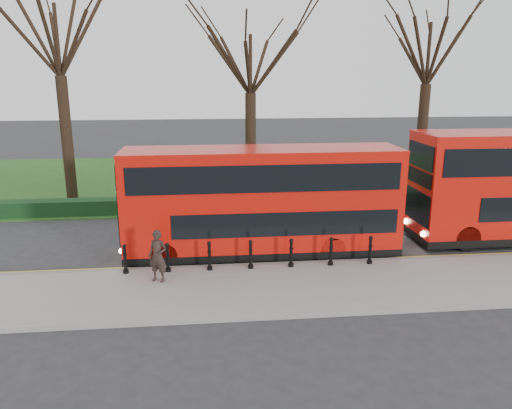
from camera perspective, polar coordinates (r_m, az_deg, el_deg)
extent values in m
plane|color=#28282B|center=(19.20, -3.77, -6.27)|extent=(120.00, 120.00, 0.00)
cube|color=gray|center=(16.40, -3.35, -9.78)|extent=(60.00, 4.00, 0.15)
cube|color=slate|center=(18.24, -3.65, -7.17)|extent=(60.00, 0.25, 0.16)
cube|color=#214E1A|center=(33.62, -4.80, 2.99)|extent=(60.00, 18.00, 0.06)
cube|color=black|center=(25.55, -4.40, 0.05)|extent=(60.00, 0.90, 0.80)
cube|color=yellow|center=(18.54, -3.68, -7.03)|extent=(60.00, 0.10, 0.01)
cube|color=yellow|center=(18.73, -3.71, -6.80)|extent=(60.00, 0.10, 0.01)
cylinder|color=black|center=(29.08, -20.79, 6.92)|extent=(0.60, 0.60, 6.75)
cylinder|color=black|center=(28.31, -0.61, 6.73)|extent=(0.60, 0.60, 5.82)
cylinder|color=black|center=(30.85, 18.36, 7.08)|extent=(0.60, 0.60, 6.28)
cylinder|color=black|center=(17.92, -14.74, -6.09)|extent=(0.15, 0.15, 1.00)
cylinder|color=black|center=(17.75, -10.07, -6.03)|extent=(0.15, 0.15, 1.00)
cylinder|color=black|center=(17.69, -5.34, -5.92)|extent=(0.15, 0.15, 1.00)
cylinder|color=black|center=(17.76, -0.62, -5.77)|extent=(0.15, 0.15, 1.00)
cylinder|color=black|center=(17.94, 4.04, -5.59)|extent=(0.15, 0.15, 1.00)
cylinder|color=black|center=(18.24, 8.56, -5.38)|extent=(0.15, 0.15, 1.00)
cylinder|color=black|center=(18.65, 12.92, -5.14)|extent=(0.15, 0.15, 1.00)
cube|color=red|center=(19.04, 0.72, 0.68)|extent=(10.41, 2.36, 3.83)
cube|color=black|center=(19.61, 0.70, -4.89)|extent=(10.43, 2.38, 0.28)
cube|color=black|center=(18.19, 3.52, -2.27)|extent=(8.32, 0.04, 0.90)
cube|color=black|center=(17.65, 1.18, 2.94)|extent=(9.84, 0.04, 0.99)
cube|color=black|center=(19.09, -15.05, 1.16)|extent=(0.06, 2.08, 0.52)
cylinder|color=black|center=(18.51, -10.39, -5.74)|extent=(0.95, 0.28, 0.95)
cylinder|color=black|center=(20.47, -9.97, -3.70)|extent=(0.95, 0.28, 0.95)
cylinder|color=black|center=(19.04, 8.76, -5.08)|extent=(0.95, 0.28, 0.95)
cylinder|color=black|center=(20.95, 7.34, -3.16)|extent=(0.95, 0.28, 0.95)
cube|color=black|center=(21.27, 18.13, 3.00)|extent=(0.06, 2.29, 0.57)
cylinder|color=black|center=(21.59, 22.96, -3.58)|extent=(1.04, 0.31, 1.04)
cylinder|color=black|center=(23.51, 20.33, -1.86)|extent=(1.04, 0.31, 1.04)
imported|color=black|center=(16.88, -11.17, -5.80)|extent=(0.76, 0.64, 1.77)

